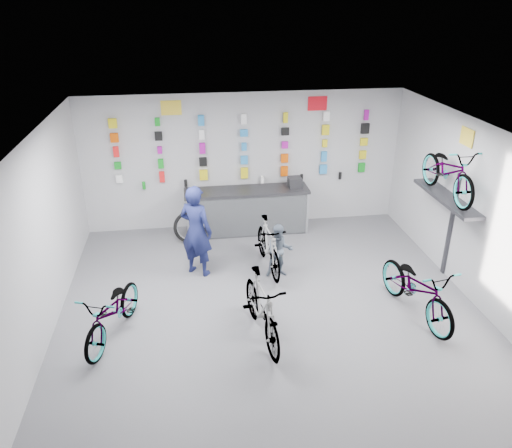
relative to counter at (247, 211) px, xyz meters
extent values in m
plane|color=#57575C|center=(0.00, -3.54, -0.49)|extent=(8.00, 8.00, 0.00)
plane|color=white|center=(0.00, -3.54, 2.51)|extent=(8.00, 8.00, 0.00)
plane|color=#BBBBBE|center=(0.00, 0.46, 1.01)|extent=(7.00, 0.00, 7.00)
plane|color=#BBBBBE|center=(-3.50, -3.54, 1.01)|extent=(0.00, 8.00, 8.00)
plane|color=#BBBBBE|center=(3.50, -3.54, 1.01)|extent=(0.00, 8.00, 8.00)
cube|color=black|center=(0.00, 0.01, -0.04)|extent=(2.60, 0.60, 0.90)
cube|color=silver|center=(0.00, -0.29, -0.01)|extent=(2.60, 0.02, 0.90)
cube|color=silver|center=(-1.30, -0.29, -0.01)|extent=(0.04, 0.04, 0.96)
cube|color=silver|center=(1.30, -0.29, -0.01)|extent=(0.04, 0.04, 0.96)
cube|color=black|center=(0.00, 0.01, 0.48)|extent=(2.70, 0.66, 0.06)
cube|color=white|center=(-2.70, 0.39, 0.76)|extent=(0.14, 0.06, 0.17)
cube|color=red|center=(-1.80, 0.39, 0.76)|extent=(0.11, 0.06, 0.24)
cube|color=yellow|center=(-0.90, 0.39, 0.76)|extent=(0.18, 0.06, 0.23)
cube|color=yellow|center=(0.00, 0.39, 0.76)|extent=(0.16, 0.06, 0.24)
cube|color=#E04E03|center=(0.90, 0.39, 0.76)|extent=(0.16, 0.06, 0.22)
cube|color=#2A89D5|center=(1.80, 0.39, 0.76)|extent=(0.16, 0.06, 0.21)
cube|color=#0E921D|center=(2.70, 0.39, 0.76)|extent=(0.15, 0.06, 0.21)
cube|color=#0E921D|center=(-2.70, 0.39, 1.06)|extent=(0.14, 0.06, 0.15)
cube|color=#0E921D|center=(-1.80, 0.39, 1.06)|extent=(0.11, 0.06, 0.21)
cube|color=black|center=(-0.90, 0.39, 1.06)|extent=(0.16, 0.06, 0.19)
cube|color=#2A89D5|center=(0.00, 0.39, 1.06)|extent=(0.15, 0.06, 0.18)
cube|color=#E04E03|center=(0.90, 0.39, 1.06)|extent=(0.16, 0.06, 0.19)
cube|color=#2A89D5|center=(1.80, 0.39, 1.06)|extent=(0.12, 0.06, 0.23)
cube|color=yellow|center=(2.70, 0.39, 1.06)|extent=(0.15, 0.06, 0.18)
cube|color=red|center=(-2.70, 0.39, 1.36)|extent=(0.11, 0.06, 0.22)
cube|color=#AA1099|center=(-1.80, 0.39, 1.36)|extent=(0.10, 0.06, 0.15)
cube|color=#AA1099|center=(-0.90, 0.39, 1.36)|extent=(0.13, 0.06, 0.23)
cube|color=#2A89D5|center=(0.00, 0.39, 1.36)|extent=(0.11, 0.06, 0.17)
cube|color=#AA1099|center=(0.90, 0.39, 1.36)|extent=(0.14, 0.06, 0.15)
cube|color=yellow|center=(1.80, 0.39, 1.36)|extent=(0.10, 0.06, 0.17)
cube|color=yellow|center=(2.70, 0.39, 1.36)|extent=(0.16, 0.06, 0.17)
cube|color=#E04E03|center=(-2.70, 0.39, 1.66)|extent=(0.17, 0.06, 0.19)
cube|color=black|center=(-1.80, 0.39, 1.66)|extent=(0.15, 0.06, 0.18)
cube|color=white|center=(-0.90, 0.39, 1.66)|extent=(0.11, 0.06, 0.20)
cube|color=#2A89D5|center=(0.00, 0.39, 1.66)|extent=(0.16, 0.06, 0.15)
cube|color=black|center=(0.90, 0.39, 1.66)|extent=(0.17, 0.06, 0.17)
cube|color=yellow|center=(1.80, 0.39, 1.66)|extent=(0.16, 0.06, 0.22)
cube|color=black|center=(2.70, 0.39, 1.66)|extent=(0.18, 0.06, 0.23)
cube|color=yellow|center=(-2.70, 0.39, 1.96)|extent=(0.17, 0.06, 0.20)
cube|color=#0E921D|center=(-1.80, 0.39, 1.96)|extent=(0.10, 0.06, 0.17)
cube|color=#2A89D5|center=(-0.90, 0.39, 1.96)|extent=(0.13, 0.06, 0.22)
cube|color=white|center=(0.00, 0.39, 1.96)|extent=(0.12, 0.06, 0.22)
cube|color=yellow|center=(0.90, 0.39, 1.96)|extent=(0.09, 0.06, 0.22)
cube|color=white|center=(1.80, 0.39, 1.96)|extent=(0.14, 0.06, 0.20)
cube|color=#AA1099|center=(2.70, 0.39, 1.96)|extent=(0.09, 0.06, 0.23)
cylinder|color=#0E921D|center=(-2.20, 0.37, 0.59)|extent=(0.07, 0.07, 0.16)
cylinder|color=black|center=(-1.30, 0.37, 0.59)|extent=(0.07, 0.07, 0.16)
cylinder|color=white|center=(0.40, 0.37, 0.59)|extent=(0.07, 0.07, 0.16)
cylinder|color=black|center=(1.30, 0.37, 0.59)|extent=(0.07, 0.07, 0.16)
cylinder|color=black|center=(2.20, 0.37, 0.59)|extent=(0.07, 0.07, 0.16)
cube|color=#333338|center=(3.30, -2.34, 1.06)|extent=(0.38, 1.90, 0.06)
cube|color=#333338|center=(3.48, -2.34, 0.51)|extent=(0.04, 0.10, 2.00)
cube|color=yellow|center=(-1.50, 0.44, 2.23)|extent=(0.42, 0.02, 0.30)
cube|color=red|center=(1.60, 0.44, 2.23)|extent=(0.42, 0.02, 0.30)
cube|color=yellow|center=(3.48, -2.34, 2.16)|extent=(0.02, 0.40, 0.30)
imported|color=gray|center=(-2.50, -3.45, -0.03)|extent=(1.15, 1.84, 0.91)
imported|color=gray|center=(-0.26, -3.79, 0.05)|extent=(0.73, 1.82, 1.06)
imported|color=gray|center=(2.34, -3.55, 0.02)|extent=(1.01, 2.02, 1.02)
imported|color=gray|center=(0.20, -1.70, 0.01)|extent=(0.60, 1.69, 1.00)
imported|color=gray|center=(3.25, -2.34, 1.57)|extent=(0.63, 1.80, 0.95)
imported|color=#161C4C|center=(-1.15, -1.67, 0.40)|extent=(0.77, 0.71, 1.77)
imported|color=#505C6C|center=(0.36, -2.00, 0.04)|extent=(0.51, 0.40, 1.04)
torus|color=black|center=(-1.25, -0.37, -0.13)|extent=(0.73, 0.17, 0.73)
torus|color=silver|center=(-1.25, -0.37, -0.13)|extent=(0.60, 0.10, 0.59)
cube|color=black|center=(1.06, 0.01, 0.62)|extent=(0.29, 0.31, 0.22)
camera|label=1|loc=(-1.25, -10.02, 4.38)|focal=35.00mm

